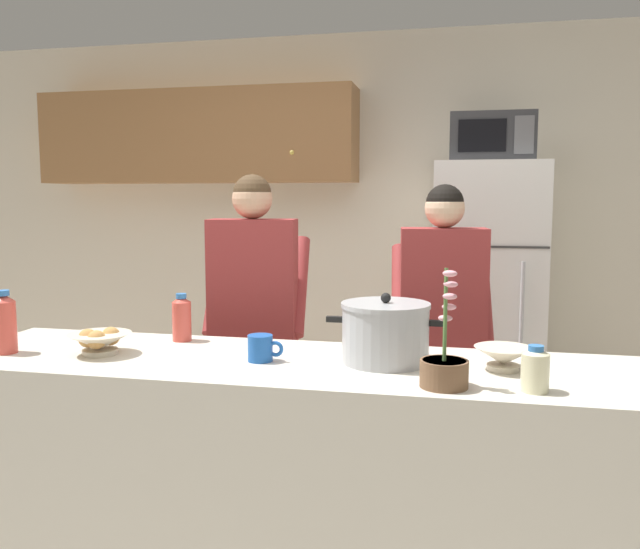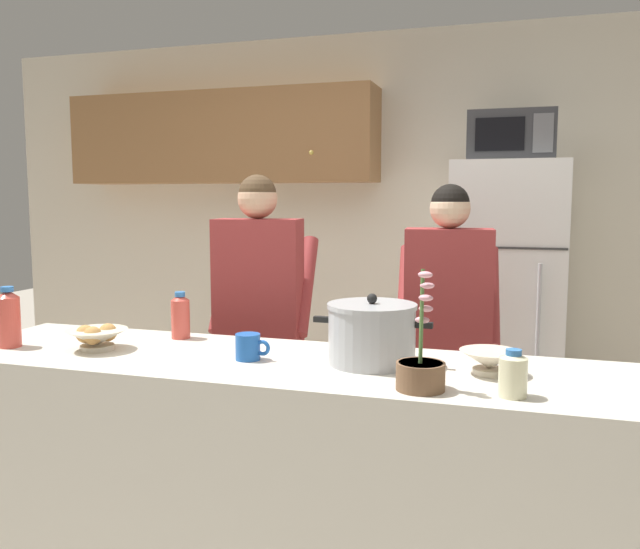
% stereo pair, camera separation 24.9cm
% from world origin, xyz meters
% --- Properties ---
extents(back_wall_unit, '(6.00, 0.48, 2.60)m').
position_xyz_m(back_wall_unit, '(-0.24, 2.25, 1.42)').
color(back_wall_unit, beige).
rests_on(back_wall_unit, ground).
extents(kitchen_island, '(2.56, 0.68, 0.92)m').
position_xyz_m(kitchen_island, '(0.00, 0.00, 0.46)').
color(kitchen_island, silver).
rests_on(kitchen_island, ground).
extents(refrigerator, '(0.64, 0.68, 1.71)m').
position_xyz_m(refrigerator, '(0.76, 1.85, 0.86)').
color(refrigerator, white).
rests_on(refrigerator, ground).
extents(microwave, '(0.48, 0.37, 0.28)m').
position_xyz_m(microwave, '(0.76, 1.83, 1.85)').
color(microwave, '#2D2D30').
rests_on(microwave, refrigerator).
extents(person_near_pot, '(0.53, 0.46, 1.61)m').
position_xyz_m(person_near_pot, '(-0.36, 0.73, 1.00)').
color(person_near_pot, black).
rests_on(person_near_pot, ground).
extents(person_by_sink, '(0.51, 0.45, 1.57)m').
position_xyz_m(person_by_sink, '(0.52, 0.88, 0.97)').
color(person_by_sink, '#33384C').
rests_on(person_by_sink, ground).
extents(cooking_pot, '(0.43, 0.32, 0.25)m').
position_xyz_m(cooking_pot, '(0.35, 0.05, 1.03)').
color(cooking_pot, '#ADAFB5').
rests_on(cooking_pot, kitchen_island).
extents(coffee_mug, '(0.13, 0.09, 0.10)m').
position_xyz_m(coffee_mug, '(-0.09, -0.03, 0.97)').
color(coffee_mug, '#1E59B2').
rests_on(coffee_mug, kitchen_island).
extents(bread_bowl, '(0.23, 0.23, 0.10)m').
position_xyz_m(bread_bowl, '(-0.71, -0.06, 0.97)').
color(bread_bowl, beige).
rests_on(bread_bowl, kitchen_island).
extents(empty_bowl, '(0.20, 0.20, 0.08)m').
position_xyz_m(empty_bowl, '(0.75, 0.03, 0.97)').
color(empty_bowl, beige).
rests_on(empty_bowl, kitchen_island).
extents(bottle_near_edge, '(0.09, 0.09, 0.24)m').
position_xyz_m(bottle_near_edge, '(-1.07, -0.12, 1.04)').
color(bottle_near_edge, '#D84C3F').
rests_on(bottle_near_edge, kitchen_island).
extents(bottle_mid_counter, '(0.08, 0.08, 0.14)m').
position_xyz_m(bottle_mid_counter, '(0.83, -0.21, 0.99)').
color(bottle_mid_counter, beige).
rests_on(bottle_mid_counter, kitchen_island).
extents(bottle_far_corner, '(0.08, 0.08, 0.20)m').
position_xyz_m(bottle_far_corner, '(-0.51, 0.23, 1.02)').
color(bottle_far_corner, '#D84C3F').
rests_on(bottle_far_corner, kitchen_island).
extents(potted_orchid, '(0.15, 0.15, 0.37)m').
position_xyz_m(potted_orchid, '(0.56, -0.22, 0.98)').
color(potted_orchid, brown).
rests_on(potted_orchid, kitchen_island).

